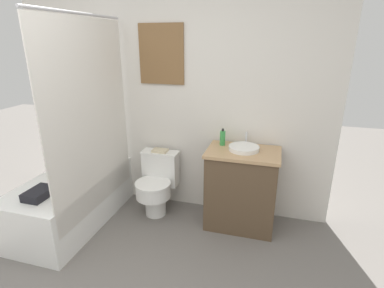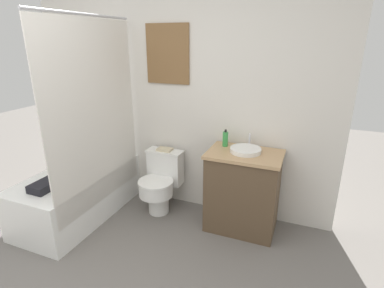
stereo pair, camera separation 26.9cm
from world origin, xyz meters
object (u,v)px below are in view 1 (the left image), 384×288
Objects in this scene: toilet at (157,183)px; soap_bottle at (223,138)px; book_on_tank at (160,151)px; sink at (244,148)px.

toilet is 3.87× the size of soap_bottle.
soap_bottle reaches higher than book_on_tank.
sink reaches higher than toilet.
toilet is at bearing -178.33° from sink.
book_on_tank is at bearing 179.31° from soap_bottle.
soap_bottle is 1.06× the size of book_on_tank.
toilet is 4.11× the size of book_on_tank.
soap_bottle is (-0.22, 0.09, 0.05)m from sink.
sink is at bearing -21.42° from soap_bottle.
sink is at bearing -6.09° from book_on_tank.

